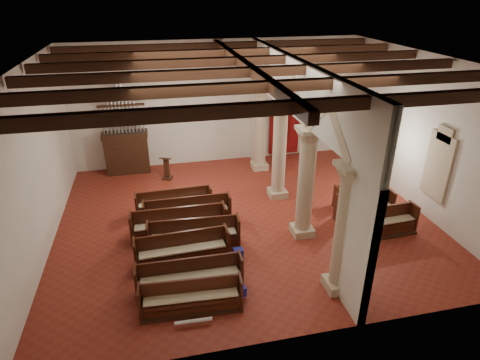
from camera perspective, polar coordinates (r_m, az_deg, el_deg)
name	(u,v)px	position (r m, az deg, el deg)	size (l,w,h in m)	color
floor	(245,218)	(15.71, 0.66, -5.48)	(14.00, 14.00, 0.00)	maroon
ceiling	(246,60)	(13.59, 0.80, 16.66)	(14.00, 14.00, 0.00)	black
wall_back	(217,103)	(19.98, -3.28, 10.84)	(14.00, 0.02, 6.00)	white
wall_front	(306,240)	(9.28, 9.31, -8.46)	(14.00, 0.02, 6.00)	white
wall_left	(35,164)	(14.58, -27.17, 2.09)	(0.02, 12.00, 6.00)	white
wall_right	(419,133)	(17.29, 24.08, 6.18)	(0.02, 12.00, 6.00)	white
ceiling_beams	(246,66)	(13.62, 0.79, 15.91)	(13.80, 11.80, 0.30)	#3D1F13
arcade	(294,128)	(14.68, 7.65, 7.33)	(0.90, 11.90, 6.00)	#BCAB8C
window_right_a	(439,166)	(16.45, 26.43, 1.74)	(0.03, 1.00, 2.20)	#327255
window_right_b	(381,132)	(19.47, 19.48, 6.51)	(0.03, 1.00, 2.20)	#327255
window_back	(312,113)	(21.53, 10.20, 9.37)	(1.00, 0.03, 2.20)	#327255
pipe_organ	(126,145)	(19.81, -15.90, 4.78)	(2.10, 0.85, 4.40)	#3D1F13
lectern	(167,170)	(18.95, -10.37, 1.47)	(0.57, 0.61, 1.15)	#331D10
dossal_curtain	(284,134)	(21.27, 6.28, 6.50)	(1.80, 0.07, 2.17)	maroon
processional_banner	(309,153)	(19.89, 9.80, 3.82)	(0.59, 0.76, 2.61)	#3D1F13
hymnal_box_a	(240,291)	(11.98, 0.05, -15.56)	(0.30, 0.24, 0.30)	navy
hymnal_box_b	(238,253)	(13.41, -0.25, -10.35)	(0.31, 0.25, 0.31)	navy
hymnal_box_c	(225,221)	(15.07, -2.09, -5.85)	(0.31, 0.25, 0.31)	#163897
tube_heater_a	(193,321)	(11.35, -6.65, -19.31)	(0.10, 0.10, 1.00)	white
tube_heater_b	(216,299)	(11.90, -3.40, -16.57)	(0.11, 0.11, 1.05)	white
nave_pew_0	(191,301)	(11.66, -6.92, -16.76)	(2.86, 0.80, 0.97)	#3D1F13
nave_pew_1	(190,281)	(12.28, -7.10, -14.03)	(3.12, 0.73, 1.03)	#3D1F13
nave_pew_2	(183,254)	(13.28, -8.13, -10.44)	(3.03, 0.88, 1.12)	#3D1F13
nave_pew_3	(194,239)	(13.95, -6.54, -8.39)	(3.16, 0.91, 1.10)	#3D1F13
nave_pew_4	(179,228)	(14.57, -8.63, -6.82)	(3.36, 0.81, 1.14)	#3D1F13
nave_pew_5	(188,216)	(15.33, -7.42, -5.07)	(3.26, 0.72, 1.07)	#3D1F13
nave_pew_6	(174,205)	(16.15, -9.32, -3.59)	(3.01, 0.78, 0.98)	#3D1F13
aisle_pew_0	(386,225)	(15.56, 20.09, -6.05)	(2.23, 0.84, 1.08)	#3D1F13
aisle_pew_1	(364,210)	(16.23, 17.20, -4.16)	(2.26, 0.77, 1.10)	#3D1F13
aisle_pew_2	(358,199)	(17.12, 16.40, -2.58)	(1.99, 0.68, 0.96)	#3D1F13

